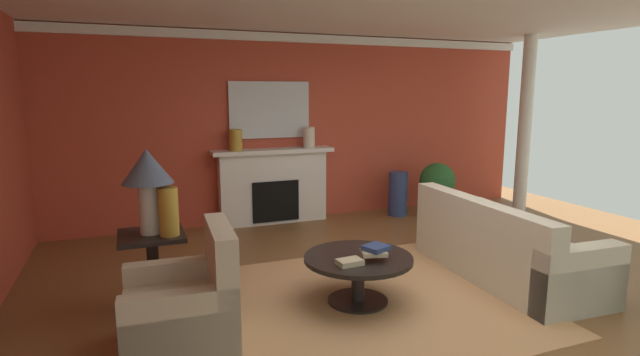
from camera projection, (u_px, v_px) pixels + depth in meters
ground_plane at (415, 296)px, 4.68m from camera, size 9.47×9.47×0.00m
wall_fireplace at (300, 128)px, 7.48m from camera, size 7.89×0.12×2.79m
crown_moulding at (301, 38)px, 7.17m from camera, size 7.89×0.08×0.12m
area_rug at (358, 302)px, 4.54m from camera, size 3.01×2.66×0.01m
fireplace at (273, 188)px, 7.25m from camera, size 1.80×0.35×1.11m
mantel_mirror at (270, 110)px, 7.16m from camera, size 1.21×0.04×0.82m
sofa at (502, 250)px, 5.12m from camera, size 0.99×2.14×0.85m
armchair_near_window at (185, 311)px, 3.66m from camera, size 0.84×0.84×0.95m
coffee_table at (358, 268)px, 4.48m from camera, size 1.00×1.00×0.45m
side_table at (153, 266)px, 4.36m from camera, size 0.56×0.56×0.70m
table_lamp at (148, 175)px, 4.22m from camera, size 0.44×0.44×0.75m
vase_mantel_right at (309, 137)px, 7.28m from camera, size 0.17×0.17×0.31m
vase_tall_corner at (398, 194)px, 7.72m from camera, size 0.30×0.30×0.70m
vase_mantel_left at (236, 140)px, 6.88m from camera, size 0.18×0.18×0.30m
vase_on_side_table at (169, 212)px, 4.22m from camera, size 0.17×0.17×0.42m
book_red_cover at (350, 262)px, 4.24m from camera, size 0.23×0.16×0.05m
book_art_folio at (374, 253)px, 4.35m from camera, size 0.26×0.23×0.04m
book_small_novel at (376, 248)px, 4.36m from camera, size 0.27×0.25×0.04m
potted_plant at (437, 184)px, 7.74m from camera, size 0.56×0.56×0.83m
column_white at (525, 127)px, 7.63m from camera, size 0.20×0.20×2.79m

